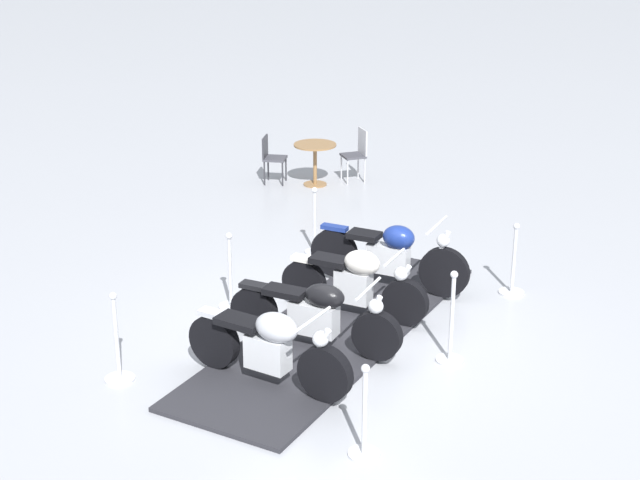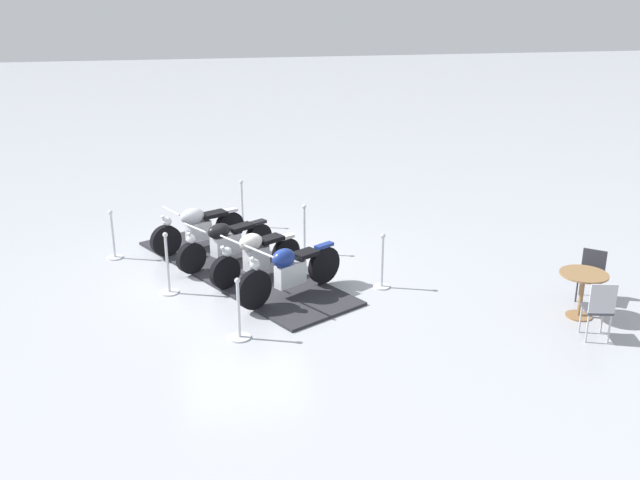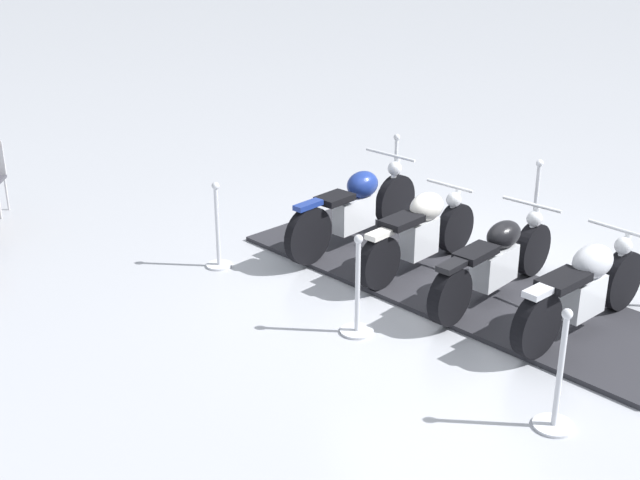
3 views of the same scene
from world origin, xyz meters
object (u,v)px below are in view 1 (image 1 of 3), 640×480
at_px(cafe_chair_across_table, 357,151).
at_px(cafe_table, 315,154).
at_px(stanchion_right_front, 364,427).
at_px(cafe_chair_near_table, 271,156).
at_px(stanchion_left_mid, 231,284).
at_px(motorcycle_navy, 391,254).
at_px(stanchion_right_mid, 451,333).
at_px(stanchion_left_front, 118,354).
at_px(motorcycle_black, 316,314).
at_px(motorcycle_cream, 355,281).
at_px(stanchion_left_rear, 315,231).
at_px(stanchion_right_rear, 513,273).
at_px(motorcycle_chrome, 269,346).

bearing_deg(cafe_chair_across_table, cafe_table, 0.00).
xyz_separation_m(stanchion_right_front, cafe_chair_near_table, (-3.56, -8.38, 0.20)).
xyz_separation_m(stanchion_left_mid, cafe_chair_across_table, (-4.55, -3.85, 0.24)).
relative_size(motorcycle_navy, stanchion_right_mid, 1.74).
xyz_separation_m(motorcycle_navy, stanchion_left_front, (4.10, 0.48, -0.20)).
relative_size(motorcycle_black, motorcycle_cream, 1.09).
relative_size(stanchion_left_front, cafe_table, 1.39).
height_order(motorcycle_black, stanchion_left_rear, stanchion_left_rear).
distance_m(stanchion_left_rear, cafe_chair_across_table, 3.78).
bearing_deg(cafe_table, motorcycle_navy, 70.96).
height_order(motorcycle_cream, stanchion_left_rear, stanchion_left_rear).
bearing_deg(motorcycle_black, stanchion_right_rear, 57.36).
height_order(cafe_table, cafe_chair_across_table, cafe_chair_across_table).
bearing_deg(stanchion_right_rear, cafe_chair_across_table, -101.00).
relative_size(stanchion_right_front, stanchion_right_rear, 0.99).
bearing_deg(motorcycle_chrome, stanchion_right_mid, 47.49).
xyz_separation_m(stanchion_left_rear, cafe_chair_near_table, (-1.15, -3.46, 0.17)).
bearing_deg(stanchion_left_front, stanchion_right_front, 119.37).
distance_m(stanchion_right_front, cafe_chair_near_table, 9.10).
distance_m(stanchion_right_rear, stanchion_left_mid, 3.84).
bearing_deg(motorcycle_black, motorcycle_navy, 85.96).
relative_size(motorcycle_navy, stanchion_right_front, 1.99).
relative_size(motorcycle_chrome, stanchion_left_front, 1.79).
xyz_separation_m(stanchion_left_front, cafe_chair_near_table, (-5.08, -5.67, 0.19)).
bearing_deg(cafe_table, stanchion_right_mid, 71.79).
bearing_deg(motorcycle_chrome, stanchion_left_rear, 114.55).
bearing_deg(cafe_chair_near_table, stanchion_left_front, -91.64).
height_order(cafe_chair_near_table, cafe_chair_across_table, cafe_chair_across_table).
bearing_deg(cafe_chair_near_table, stanchion_right_front, -72.77).
relative_size(motorcycle_navy, cafe_chair_across_table, 2.04).
height_order(stanchion_right_rear, stanchion_left_mid, stanchion_left_mid).
bearing_deg(stanchion_left_mid, motorcycle_navy, 163.70).
bearing_deg(cafe_chair_across_table, motorcycle_navy, 74.15).
relative_size(motorcycle_black, stanchion_right_rear, 1.90).
bearing_deg(cafe_table, cafe_chair_near_table, -40.25).
relative_size(motorcycle_chrome, stanchion_left_mid, 1.85).
bearing_deg(cafe_table, motorcycle_cream, 63.99).
bearing_deg(stanchion_left_front, motorcycle_cream, 179.70).
bearing_deg(stanchion_left_mid, stanchion_right_mid, 119.37).
bearing_deg(stanchion_left_rear, stanchion_right_rear, 119.37).
height_order(stanchion_left_mid, cafe_chair_across_table, stanchion_left_mid).
bearing_deg(stanchion_right_front, stanchion_right_mid, -150.63).
relative_size(stanchion_right_mid, cafe_table, 1.47).
distance_m(stanchion_left_front, stanchion_left_rear, 4.51).
bearing_deg(stanchion_right_mid, stanchion_left_rear, -96.59).
relative_size(cafe_table, cafe_chair_across_table, 0.80).
xyz_separation_m(stanchion_left_rear, cafe_chair_across_table, (-2.58, -2.75, 0.21)).
xyz_separation_m(motorcycle_cream, stanchion_right_mid, (-0.30, 1.59, -0.14)).
height_order(motorcycle_navy, cafe_chair_across_table, motorcycle_navy).
height_order(stanchion_left_rear, cafe_table, stanchion_left_rear).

